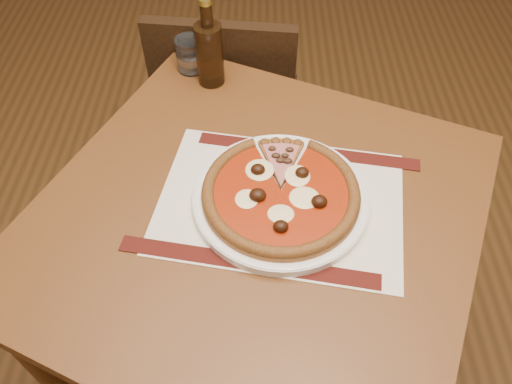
% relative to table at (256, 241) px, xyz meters
% --- Properties ---
extents(table, '(1.06, 1.06, 0.75)m').
position_rel_table_xyz_m(table, '(0.00, 0.00, 0.00)').
color(table, brown).
rests_on(table, ground).
extents(chair_far, '(0.43, 0.43, 0.83)m').
position_rel_table_xyz_m(chair_far, '(-0.09, 0.61, -0.18)').
color(chair_far, black).
rests_on(chair_far, ground).
extents(placemat, '(0.51, 0.40, 0.00)m').
position_rel_table_xyz_m(placemat, '(0.05, 0.02, 0.10)').
color(placemat, silver).
rests_on(placemat, table).
extents(plate, '(0.33, 0.33, 0.02)m').
position_rel_table_xyz_m(plate, '(0.05, 0.02, 0.11)').
color(plate, white).
rests_on(plate, placemat).
extents(pizza, '(0.30, 0.30, 0.04)m').
position_rel_table_xyz_m(pizza, '(0.05, 0.02, 0.13)').
color(pizza, '#A26127').
rests_on(pizza, plate).
extents(ham_slice, '(0.09, 0.13, 0.02)m').
position_rel_table_xyz_m(ham_slice, '(0.05, 0.10, 0.13)').
color(ham_slice, '#A26127').
rests_on(ham_slice, plate).
extents(water_glass, '(0.08, 0.08, 0.08)m').
position_rel_table_xyz_m(water_glass, '(-0.16, 0.44, 0.14)').
color(water_glass, white).
rests_on(water_glass, table).
extents(bottle, '(0.06, 0.06, 0.21)m').
position_rel_table_xyz_m(bottle, '(-0.11, 0.39, 0.18)').
color(bottle, '#321D0C').
rests_on(bottle, table).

